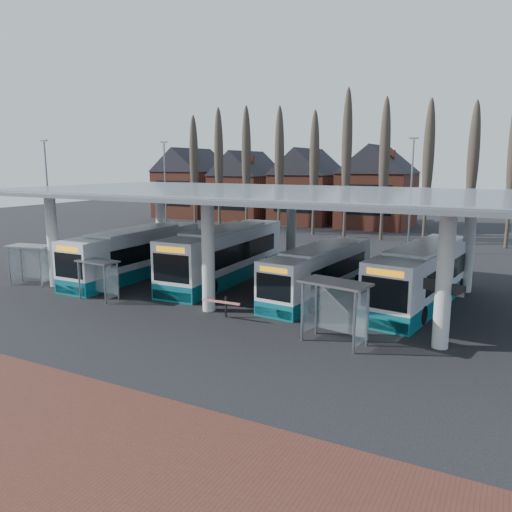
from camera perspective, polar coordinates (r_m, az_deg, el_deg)
The scene contains 16 objects.
ground at distance 25.64m, azimuth -8.47°, elevation -7.58°, with size 140.00×140.00×0.00m, color black.
station_canopy at distance 31.26m, azimuth -0.01°, elevation 6.41°, with size 32.00×16.00×6.34m.
poplar_row at distance 54.56m, azimuth 12.58°, elevation 11.14°, with size 45.10×1.10×14.50m.
townhouse_row at distance 70.46m, azimuth 2.36°, elevation 8.86°, with size 36.80×10.30×12.25m.
lamp_post_a at distance 52.87m, azimuth -10.32°, elevation 7.52°, with size 0.80×0.16×10.17m.
lamp_post_b at distance 46.44m, azimuth 17.28°, elevation 6.83°, with size 0.80×0.16×10.17m.
lamp_post_d at distance 52.72m, azimuth -22.70°, elevation 6.88°, with size 0.80×0.16×10.17m.
bus_0 at distance 36.45m, azimuth -13.50°, elevation 0.22°, with size 2.78×12.23×3.39m.
bus_1 at distance 34.54m, azimuth -3.45°, elevation 0.14°, with size 3.44×13.23×3.64m.
bus_2 at distance 30.38m, azimuth 7.31°, elevation -1.90°, with size 3.24×11.10×3.04m.
bus_3 at distance 30.05m, azimuth 18.60°, elevation -2.18°, with size 4.14×12.47×3.40m.
shelter_0 at distance 36.25m, azimuth -24.29°, elevation 0.03°, with size 3.07×1.99×2.63m.
shelter_1 at distance 30.77m, azimuth -17.45°, elevation -1.63°, with size 2.59×1.40×2.35m.
shelter_2 at distance 22.44m, azimuth 9.18°, elevation -4.75°, with size 3.27×2.07×2.82m.
info_sign_0 at distance 22.98m, azimuth 20.63°, elevation -3.93°, with size 1.83×0.91×2.92m.
barrier at distance 25.80m, azimuth -3.92°, elevation -5.39°, with size 2.21×0.63×1.10m.
Camera 1 is at (14.56, -19.57, 7.89)m, focal length 35.00 mm.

